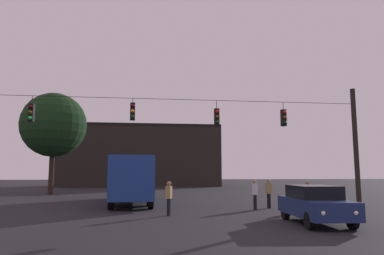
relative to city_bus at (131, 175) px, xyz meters
The scene contains 10 objects.
ground_plane 4.99m from the city_bus, 61.46° to the left, with size 168.00×168.00×0.00m, color black.
overhead_signal_span 6.17m from the city_bus, 67.46° to the right, with size 22.28×0.44×7.02m.
city_bus is the anchor object (origin of this frame).
car_near_right 13.40m from the city_bus, 54.02° to the right, with size 2.12×4.44×1.52m.
pedestrian_crossing_left 8.86m from the city_bus, 36.58° to the right, with size 0.24×0.36×1.65m.
pedestrian_crossing_center 11.58m from the city_bus, 32.19° to the right, with size 0.25×0.37×1.60m.
pedestrian_crossing_right 9.35m from the city_bus, 29.26° to the right, with size 0.29×0.39×1.68m.
pedestrian_near_bus 7.77m from the city_bus, 73.90° to the right, with size 0.34×0.42×1.63m.
corner_building 31.82m from the city_bus, 90.03° to the left, with size 23.93×9.52×9.30m.
tree_left_silhouette 14.14m from the city_bus, 127.21° to the left, with size 6.22×6.22×9.77m.
Camera 1 is at (-1.07, -4.14, 2.03)m, focal length 32.88 mm.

